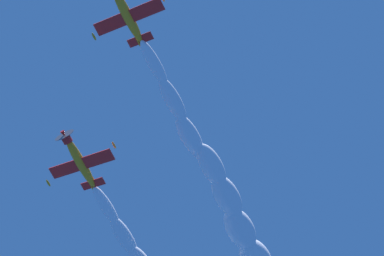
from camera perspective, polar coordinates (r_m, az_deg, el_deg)
The scene contains 3 objects.
airplane_lead at distance 87.63m, azimuth -4.64°, elevation 8.03°, with size 7.78×8.39×3.30m.
airplane_left_wingman at distance 92.37m, azimuth -7.92°, elevation -2.25°, with size 7.80×8.42×3.32m.
smoke_trail_lead at distance 96.65m, azimuth 3.32°, elevation -6.64°, with size 37.88×7.24×4.11m.
Camera 1 is at (22.53, 15.03, 1.95)m, focal length 76.06 mm.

